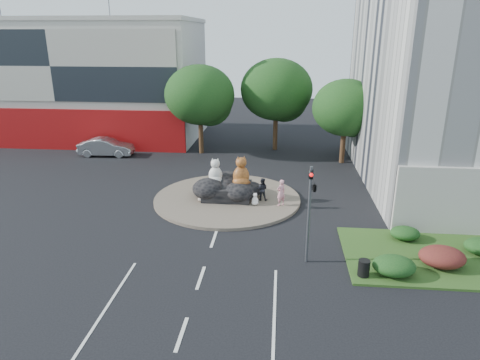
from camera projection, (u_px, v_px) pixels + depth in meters
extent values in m
plane|color=black|center=(201.00, 278.00, 20.04)|extent=(120.00, 120.00, 0.00)
cylinder|color=brown|center=(227.00, 199.00, 29.42)|extent=(10.00, 10.00, 0.20)
cube|color=beige|center=(82.00, 81.00, 46.10)|extent=(25.00, 12.00, 12.00)
cube|color=maroon|center=(59.00, 129.00, 41.70)|extent=(25.00, 0.30, 4.00)
cube|color=#B2AD9E|center=(50.00, 66.00, 39.71)|extent=(24.00, 0.15, 6.50)
cube|color=beige|center=(75.00, 20.00, 44.09)|extent=(25.20, 12.20, 0.40)
cube|color=#304E1A|center=(444.00, 257.00, 21.75)|extent=(10.00, 6.00, 0.12)
cylinder|color=#382314|center=(201.00, 134.00, 40.51)|extent=(0.44, 0.44, 3.74)
ellipsoid|color=#123915|center=(200.00, 95.00, 39.33)|extent=(6.46, 6.46, 5.49)
sphere|color=#123915|center=(209.00, 103.00, 40.00)|extent=(4.25, 4.25, 4.25)
sphere|color=#123915|center=(192.00, 102.00, 39.30)|extent=(3.74, 3.74, 3.74)
cylinder|color=#382314|center=(275.00, 130.00, 41.72)|extent=(0.44, 0.44, 3.96)
ellipsoid|color=#123915|center=(276.00, 89.00, 40.47)|extent=(6.84, 6.84, 5.81)
sphere|color=#123915|center=(285.00, 98.00, 41.16)|extent=(4.50, 4.50, 4.50)
sphere|color=#123915|center=(269.00, 97.00, 40.45)|extent=(3.96, 3.96, 3.96)
cylinder|color=#382314|center=(343.00, 144.00, 37.52)|extent=(0.44, 0.44, 3.30)
ellipsoid|color=#123915|center=(346.00, 108.00, 36.47)|extent=(5.70, 5.70, 4.84)
sphere|color=#123915|center=(354.00, 115.00, 37.11)|extent=(3.75, 3.75, 3.75)
sphere|color=#123915|center=(337.00, 114.00, 36.42)|extent=(3.30, 3.30, 3.30)
ellipsoid|color=#123915|center=(394.00, 266.00, 19.97)|extent=(2.00, 1.60, 0.90)
ellipsoid|color=#51151A|center=(442.00, 257.00, 20.67)|extent=(2.20, 1.76, 0.99)
ellipsoid|color=#123915|center=(405.00, 233.00, 23.44)|extent=(1.60, 1.28, 0.72)
cylinder|color=#595B60|center=(309.00, 216.00, 20.65)|extent=(0.14, 0.14, 5.00)
imported|color=black|center=(311.00, 183.00, 20.10)|extent=(0.21, 0.26, 1.30)
imported|color=black|center=(315.00, 187.00, 20.15)|extent=(0.26, 1.24, 0.50)
sphere|color=red|center=(311.00, 175.00, 19.79)|extent=(0.18, 0.18, 0.18)
cylinder|color=#595B60|center=(442.00, 157.00, 25.09)|extent=(0.18, 0.18, 8.00)
cylinder|color=#595B60|center=(434.00, 87.00, 23.89)|extent=(2.00, 0.12, 0.12)
cube|color=silver|center=(415.00, 89.00, 24.01)|extent=(0.50, 0.22, 0.12)
imported|color=pink|center=(281.00, 193.00, 27.73)|extent=(0.77, 0.73, 1.77)
imported|color=black|center=(262.00, 189.00, 28.64)|extent=(0.82, 0.67, 1.56)
imported|color=#999CA0|center=(106.00, 147.00, 39.89)|extent=(5.11, 1.99, 1.66)
cylinder|color=black|center=(364.00, 268.00, 19.88)|extent=(0.68, 0.68, 0.80)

